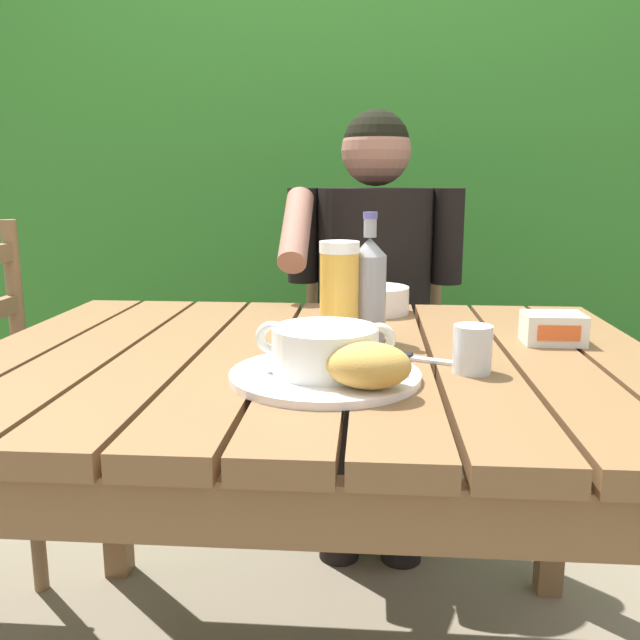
{
  "coord_description": "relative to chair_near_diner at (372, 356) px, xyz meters",
  "views": [
    {
      "loc": [
        0.1,
        -1.13,
        1.02
      ],
      "look_at": [
        0.02,
        -0.07,
        0.8
      ],
      "focal_mm": 37.57,
      "sensor_mm": 36.0,
      "label": 1
    }
  ],
  "objects": [
    {
      "name": "dining_table",
      "position": [
        -0.11,
        -0.9,
        0.15
      ],
      "size": [
        1.19,
        0.94,
        0.73
      ],
      "color": "brown",
      "rests_on": "ground_plane"
    },
    {
      "name": "hedge_backdrop",
      "position": [
        -0.15,
        0.87,
        0.68
      ],
      "size": [
        3.0,
        0.79,
        3.02
      ],
      "color": "#317729",
      "rests_on": "ground_plane"
    },
    {
      "name": "chair_near_diner",
      "position": [
        0.0,
        0.0,
        0.0
      ],
      "size": [
        0.44,
        0.43,
        0.97
      ],
      "color": "brown",
      "rests_on": "ground_plane"
    },
    {
      "name": "person_eating",
      "position": [
        -0.0,
        -0.2,
        0.23
      ],
      "size": [
        0.48,
        0.47,
        1.21
      ],
      "color": "black",
      "rests_on": "ground_plane"
    },
    {
      "name": "serving_plate",
      "position": [
        -0.08,
        -1.07,
        0.25
      ],
      "size": [
        0.29,
        0.29,
        0.01
      ],
      "color": "white",
      "rests_on": "dining_table"
    },
    {
      "name": "soup_bowl",
      "position": [
        -0.08,
        -1.07,
        0.29
      ],
      "size": [
        0.21,
        0.16,
        0.08
      ],
      "color": "white",
      "rests_on": "serving_plate"
    },
    {
      "name": "bread_roll",
      "position": [
        -0.01,
        -1.15,
        0.29
      ],
      "size": [
        0.13,
        0.1,
        0.06
      ],
      "color": "#BE9343",
      "rests_on": "serving_plate"
    },
    {
      "name": "beer_glass",
      "position": [
        -0.07,
        -0.85,
        0.34
      ],
      "size": [
        0.07,
        0.07,
        0.19
      ],
      "color": "gold",
      "rests_on": "dining_table"
    },
    {
      "name": "beer_bottle",
      "position": [
        -0.01,
        -0.82,
        0.35
      ],
      "size": [
        0.06,
        0.06,
        0.24
      ],
      "color": "gray",
      "rests_on": "dining_table"
    },
    {
      "name": "water_glass_small",
      "position": [
        0.15,
        -1.02,
        0.28
      ],
      "size": [
        0.06,
        0.06,
        0.07
      ],
      "color": "silver",
      "rests_on": "dining_table"
    },
    {
      "name": "butter_tub",
      "position": [
        0.32,
        -0.81,
        0.27
      ],
      "size": [
        0.11,
        0.08,
        0.06
      ],
      "color": "white",
      "rests_on": "dining_table"
    },
    {
      "name": "table_knife",
      "position": [
        0.06,
        -0.95,
        0.25
      ],
      "size": [
        0.15,
        0.08,
        0.01
      ],
      "color": "silver",
      "rests_on": "dining_table"
    },
    {
      "name": "diner_bowl",
      "position": [
        -0.0,
        -0.54,
        0.27
      ],
      "size": [
        0.15,
        0.15,
        0.06
      ],
      "color": "white",
      "rests_on": "dining_table"
    }
  ]
}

